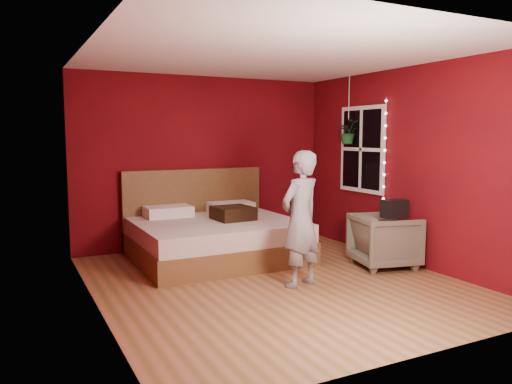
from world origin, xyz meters
name	(u,v)px	position (x,y,z in m)	size (l,w,h in m)	color
floor	(275,282)	(0.00, 0.00, 0.00)	(4.50, 4.50, 0.00)	#975E3C
room_walls	(275,138)	(0.00, 0.00, 1.68)	(4.04, 4.54, 2.62)	maroon
window	(362,149)	(1.97, 0.90, 1.50)	(0.05, 0.97, 1.27)	white
fairy_lights	(385,150)	(1.94, 0.37, 1.50)	(0.04, 0.04, 1.45)	silver
bed	(214,236)	(-0.21, 1.38, 0.31)	(2.18, 1.85, 1.20)	brown
person	(300,219)	(0.18, -0.28, 0.77)	(0.56, 0.37, 1.54)	gray
armchair	(385,241)	(1.60, -0.06, 0.35)	(0.74, 0.76, 0.69)	#676351
handbag	(394,209)	(1.52, -0.31, 0.81)	(0.32, 0.16, 0.23)	black
throw_pillow	(233,213)	(0.04, 1.26, 0.63)	(0.50, 0.50, 0.18)	black
hanging_plant	(348,132)	(1.87, 1.11, 1.76)	(0.41, 0.38, 1.02)	silver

